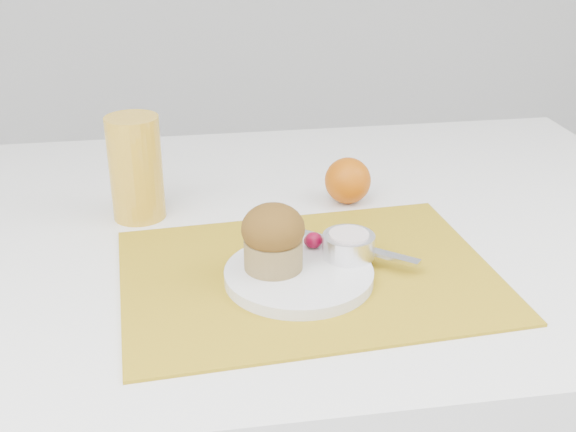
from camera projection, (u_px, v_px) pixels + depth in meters
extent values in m
cube|color=#B18D18|center=(308.00, 274.00, 0.86)|extent=(0.46, 0.35, 0.00)
cylinder|color=silver|center=(299.00, 275.00, 0.84)|extent=(0.20, 0.20, 0.01)
cylinder|color=white|center=(349.00, 245.00, 0.86)|extent=(0.07, 0.07, 0.03)
cylinder|color=silver|center=(349.00, 235.00, 0.86)|extent=(0.05, 0.05, 0.01)
ellipsoid|color=#5B0215|center=(311.00, 241.00, 0.89)|extent=(0.02, 0.02, 0.02)
ellipsoid|color=#570218|center=(314.00, 240.00, 0.88)|extent=(0.02, 0.02, 0.02)
cube|color=silver|center=(351.00, 246.00, 0.89)|extent=(0.15, 0.12, 0.00)
sphere|color=#BF5706|center=(348.00, 181.00, 1.04)|extent=(0.07, 0.07, 0.07)
cylinder|color=gold|center=(136.00, 168.00, 0.98)|extent=(0.09, 0.09, 0.15)
cylinder|color=olive|center=(273.00, 253.00, 0.84)|extent=(0.08, 0.08, 0.04)
ellipsoid|color=#3C240B|center=(273.00, 229.00, 0.82)|extent=(0.07, 0.07, 0.06)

